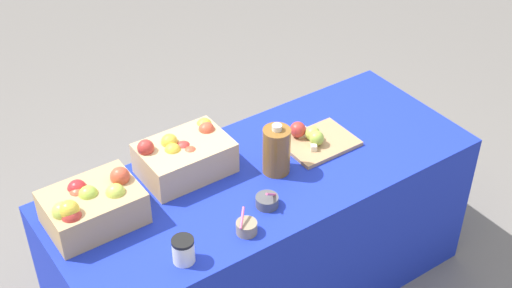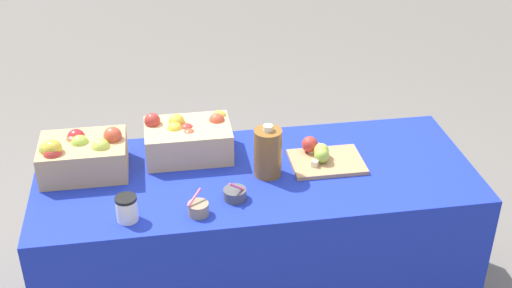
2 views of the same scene
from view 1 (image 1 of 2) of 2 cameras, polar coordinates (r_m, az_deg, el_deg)
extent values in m
cube|color=#192DB7|center=(3.31, 0.62, -7.22)|extent=(1.90, 0.76, 0.74)
cube|color=tan|center=(2.85, -12.92, -4.99)|extent=(0.36, 0.27, 0.15)
sphere|color=#D14C33|center=(2.83, -10.84, -2.57)|extent=(0.08, 0.08, 0.08)
sphere|color=#B2C64C|center=(2.79, -11.18, -3.89)|extent=(0.08, 0.08, 0.08)
sphere|color=#B2C64C|center=(2.73, -15.25, -5.27)|extent=(0.08, 0.08, 0.08)
sphere|color=gold|center=(2.72, -14.74, -5.16)|extent=(0.08, 0.08, 0.08)
sphere|color=#B2332D|center=(2.72, -14.55, -5.71)|extent=(0.08, 0.08, 0.08)
sphere|color=red|center=(2.85, -14.12, -3.54)|extent=(0.08, 0.08, 0.08)
sphere|color=#99B742|center=(2.80, -13.27, -4.02)|extent=(0.08, 0.08, 0.08)
sphere|color=#D14C33|center=(2.84, -14.06, -4.08)|extent=(0.08, 0.08, 0.08)
cube|color=tan|center=(3.03, -5.70, -1.13)|extent=(0.38, 0.26, 0.15)
sphere|color=#D14C33|center=(2.97, -5.26, -0.84)|extent=(0.07, 0.07, 0.07)
sphere|color=#B2332D|center=(3.00, -5.82, -0.39)|extent=(0.07, 0.07, 0.07)
sphere|color=#D14C33|center=(3.07, -3.98, 1.12)|extent=(0.07, 0.07, 0.07)
sphere|color=gold|center=(3.00, -6.95, 0.16)|extent=(0.07, 0.07, 0.07)
sphere|color=#B2332D|center=(2.96, -8.83, -0.31)|extent=(0.07, 0.07, 0.07)
sphere|color=gold|center=(2.97, -6.67, -0.60)|extent=(0.07, 0.07, 0.07)
sphere|color=gold|center=(3.12, -4.16, 1.46)|extent=(0.07, 0.07, 0.07)
cube|color=tan|center=(3.23, 5.09, 0.11)|extent=(0.32, 0.24, 0.02)
sphere|color=#B2332D|center=(3.22, 3.37, 1.17)|extent=(0.07, 0.07, 0.07)
cube|color=beige|center=(3.16, 4.66, -0.29)|extent=(0.04, 0.04, 0.03)
cube|color=beige|center=(3.19, 4.61, 0.23)|extent=(0.04, 0.04, 0.03)
cube|color=beige|center=(3.24, 3.72, 0.96)|extent=(0.05, 0.05, 0.04)
sphere|color=#B2C64C|center=(3.21, 4.56, 0.85)|extent=(0.07, 0.07, 0.07)
sphere|color=#99B742|center=(3.18, 4.88, 0.46)|extent=(0.07, 0.07, 0.07)
cylinder|color=gray|center=(2.76, -0.76, -6.70)|extent=(0.08, 0.08, 0.05)
cylinder|color=#EA598C|center=(2.73, -1.12, -5.94)|extent=(0.07, 0.07, 0.05)
cylinder|color=#4C4C51|center=(2.88, 0.88, -4.60)|extent=(0.09, 0.09, 0.04)
cylinder|color=#EA598C|center=(2.84, 1.22, -4.05)|extent=(0.07, 0.04, 0.06)
cylinder|color=brown|center=(3.00, 1.65, -0.53)|extent=(0.12, 0.12, 0.21)
cylinder|color=silver|center=(2.93, 1.69, 1.32)|extent=(0.04, 0.04, 0.02)
cylinder|color=silver|center=(2.65, -5.83, -8.56)|extent=(0.08, 0.08, 0.09)
cylinder|color=black|center=(2.62, -5.90, -7.75)|extent=(0.09, 0.09, 0.01)
camera|label=2|loc=(1.16, 73.30, -8.99)|focal=47.42mm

